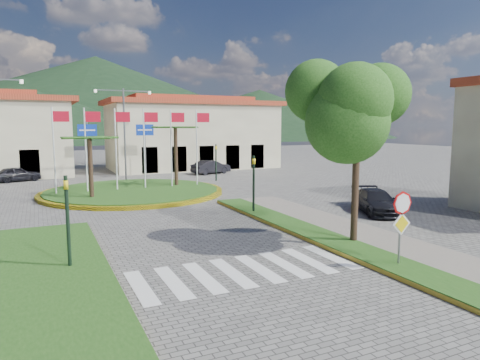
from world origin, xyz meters
name	(u,v)px	position (x,y,z in m)	size (l,w,h in m)	color
ground	(312,320)	(0.00, 0.00, 0.00)	(160.00, 160.00, 0.00)	#5D5A58
sidewalk_right	(422,262)	(6.00, 2.00, 0.07)	(4.00, 28.00, 0.15)	gray
verge_right	(396,266)	(4.80, 2.00, 0.09)	(1.60, 28.00, 0.18)	#1F4B15
median_left	(27,279)	(-6.50, 6.00, 0.09)	(5.00, 14.00, 0.18)	#1F4B15
crosswalk	(243,271)	(0.00, 4.00, 0.01)	(8.00, 3.00, 0.01)	silver
roundabout_island	(133,191)	(0.00, 22.00, 0.17)	(12.70, 12.70, 6.00)	yellow
stop_sign	(401,217)	(4.90, 1.96, 1.79)	(0.80, 0.11, 2.65)	slate
deciduous_tree	(358,116)	(5.50, 5.00, 5.18)	(3.60, 3.60, 6.80)	black
traffic_light_left	(67,214)	(-5.20, 6.50, 1.94)	(0.15, 0.18, 3.20)	black
traffic_light_right	(254,179)	(4.50, 12.00, 1.94)	(0.15, 0.18, 3.20)	black
traffic_light_far	(216,159)	(8.00, 26.00, 1.94)	(0.18, 0.15, 3.20)	black
direction_sign_west	(88,140)	(-2.00, 30.97, 3.53)	(1.60, 0.14, 5.20)	slate
direction_sign_east	(145,139)	(3.00, 30.97, 3.53)	(1.60, 0.14, 5.20)	slate
street_lamp_centre	(124,129)	(1.00, 30.00, 4.50)	(4.80, 0.16, 8.00)	slate
building_right	(192,133)	(10.00, 38.00, 3.90)	(19.08, 9.54, 8.05)	#BCB48E
hill_far_mid	(97,98)	(15.00, 160.00, 15.00)	(180.00, 180.00, 30.00)	black
hill_far_east	(259,114)	(70.00, 135.00, 9.00)	(120.00, 120.00, 18.00)	black
hill_near_back	(20,114)	(-10.00, 130.00, 8.00)	(110.00, 110.00, 16.00)	black
car_dark_a	(17,174)	(-7.69, 32.93, 0.65)	(1.53, 3.81, 1.30)	black
car_dark_b	(211,167)	(9.62, 31.33, 0.68)	(1.43, 4.11, 1.35)	black
car_side_right	(376,201)	(10.80, 9.45, 0.64)	(1.79, 4.40, 1.28)	black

